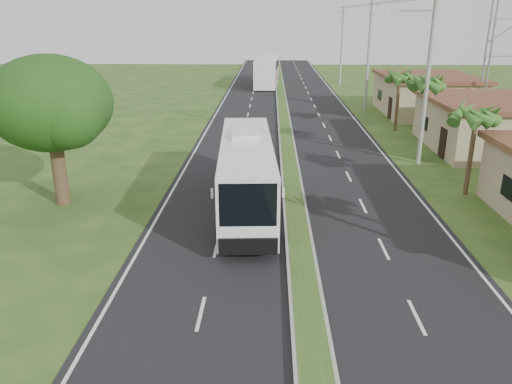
{
  "coord_description": "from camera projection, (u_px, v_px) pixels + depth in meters",
  "views": [
    {
      "loc": [
        -1.29,
        -13.98,
        9.18
      ],
      "look_at": [
        -1.89,
        6.93,
        1.8
      ],
      "focal_mm": 35.0,
      "sensor_mm": 36.0,
      "label": 1
    }
  ],
  "objects": [
    {
      "name": "utility_pole_b",
      "position": [
        428.0,
        66.0,
        30.85
      ],
      "size": [
        3.2,
        0.28,
        12.0
      ],
      "color": "gray",
      "rests_on": "ground"
    },
    {
      "name": "palm_verge_b",
      "position": [
        477.0,
        115.0,
        25.8
      ],
      "size": [
        2.4,
        2.4,
        5.05
      ],
      "color": "#473321",
      "rests_on": "ground"
    },
    {
      "name": "palm_verge_c",
      "position": [
        427.0,
        83.0,
        32.16
      ],
      "size": [
        2.4,
        2.4,
        5.85
      ],
      "color": "#473321",
      "rests_on": "ground"
    },
    {
      "name": "lane_edge_right",
      "position": [
        384.0,
        155.0,
        34.87
      ],
      "size": [
        0.12,
        160.0,
        0.01
      ],
      "primitive_type": "cube",
      "color": "silver",
      "rests_on": "ground"
    },
    {
      "name": "shop_far",
      "position": [
        426.0,
        94.0,
        49.11
      ],
      "size": [
        8.6,
        11.6,
        3.82
      ],
      "color": "tan",
      "rests_on": "ground"
    },
    {
      "name": "utility_pole_d",
      "position": [
        342.0,
        45.0,
        68.84
      ],
      "size": [
        1.6,
        0.28,
        10.5
      ],
      "color": "gray",
      "rests_on": "ground"
    },
    {
      "name": "utility_pole_c",
      "position": [
        369.0,
        54.0,
        49.9
      ],
      "size": [
        1.6,
        0.28,
        11.0
      ],
      "color": "gray",
      "rests_on": "ground"
    },
    {
      "name": "palm_verge_d",
      "position": [
        400.0,
        76.0,
        40.82
      ],
      "size": [
        2.4,
        2.4,
        5.25
      ],
      "color": "#473321",
      "rests_on": "ground"
    },
    {
      "name": "ground",
      "position": [
        308.0,
        316.0,
        16.19
      ],
      "size": [
        180.0,
        180.0,
        0.0
      ],
      "primitive_type": "plane",
      "color": "#284519",
      "rests_on": "ground"
    },
    {
      "name": "motorcyclist",
      "position": [
        254.0,
        212.0,
        22.51
      ],
      "size": [
        2.06,
        1.04,
        2.39
      ],
      "rotation": [
        0.0,
        0.0,
        -0.25
      ],
      "color": "black",
      "rests_on": "ground"
    },
    {
      "name": "coach_bus_main",
      "position": [
        247.0,
        170.0,
        24.46
      ],
      "size": [
        3.09,
        11.84,
        3.79
      ],
      "rotation": [
        0.0,
        0.0,
        0.06
      ],
      "color": "white",
      "rests_on": "ground"
    },
    {
      "name": "median_strip",
      "position": [
        288.0,
        153.0,
        35.01
      ],
      "size": [
        1.2,
        160.0,
        0.18
      ],
      "color": "gray",
      "rests_on": "ground"
    },
    {
      "name": "coach_bus_far",
      "position": [
        267.0,
        70.0,
        69.45
      ],
      "size": [
        3.41,
        13.02,
        3.76
      ],
      "rotation": [
        0.0,
        0.0,
        -0.05
      ],
      "color": "white",
      "rests_on": "ground"
    },
    {
      "name": "lane_edge_left",
      "position": [
        193.0,
        154.0,
        35.23
      ],
      "size": [
        0.12,
        160.0,
        0.01
      ],
      "primitive_type": "cube",
      "color": "silver",
      "rests_on": "ground"
    },
    {
      "name": "shade_tree",
      "position": [
        49.0,
        107.0,
        24.29
      ],
      "size": [
        6.3,
        6.0,
        7.54
      ],
      "color": "#473321",
      "rests_on": "ground"
    },
    {
      "name": "road_asphalt",
      "position": [
        288.0,
        155.0,
        35.04
      ],
      "size": [
        14.0,
        160.0,
        0.02
      ],
      "primitive_type": "cube",
      "color": "black",
      "rests_on": "ground"
    },
    {
      "name": "shop_mid",
      "position": [
        482.0,
        124.0,
        35.93
      ],
      "size": [
        7.6,
        10.6,
        3.67
      ],
      "color": "tan",
      "rests_on": "ground"
    }
  ]
}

